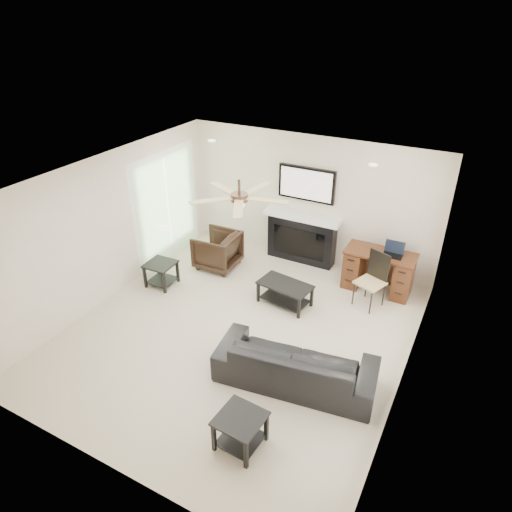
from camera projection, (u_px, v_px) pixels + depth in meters
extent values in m
plane|color=beige|center=(239.00, 332.00, 7.22)|extent=(5.50, 5.50, 0.00)
cube|color=white|center=(235.00, 182.00, 5.99)|extent=(5.00, 5.50, 0.04)
cube|color=beige|center=(309.00, 200.00, 8.72)|extent=(5.00, 0.04, 2.50)
cube|color=beige|center=(97.00, 389.00, 4.49)|extent=(5.00, 0.04, 2.50)
cube|color=beige|center=(108.00, 229.00, 7.63)|extent=(0.04, 5.50, 2.50)
cube|color=beige|center=(414.00, 312.00, 5.58)|extent=(0.04, 5.50, 2.50)
cube|color=white|center=(411.00, 308.00, 5.69)|extent=(0.04, 5.10, 2.40)
cube|color=#93BC89|center=(168.00, 208.00, 8.90)|extent=(0.04, 1.80, 2.10)
cylinder|color=#382619|center=(239.00, 197.00, 6.19)|extent=(1.40, 1.40, 0.30)
imported|color=black|center=(296.00, 363.00, 6.14)|extent=(2.25, 1.13, 0.63)
imported|color=black|center=(217.00, 250.00, 8.84)|extent=(0.82, 0.80, 0.71)
cube|color=black|center=(285.00, 294.00, 7.80)|extent=(0.96, 0.62, 0.40)
cube|color=black|center=(240.00, 431.00, 5.29)|extent=(0.55, 0.55, 0.45)
cube|color=black|center=(161.00, 274.00, 8.32)|extent=(0.52, 0.52, 0.45)
cube|color=black|center=(302.00, 217.00, 8.76)|extent=(1.52, 0.34, 1.91)
cube|color=#391E0E|center=(378.00, 271.00, 8.10)|extent=(1.22, 0.56, 0.76)
cube|color=black|center=(370.00, 281.00, 7.63)|extent=(0.55, 0.56, 0.97)
cube|color=black|center=(393.00, 250.00, 7.76)|extent=(0.33, 0.24, 0.23)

